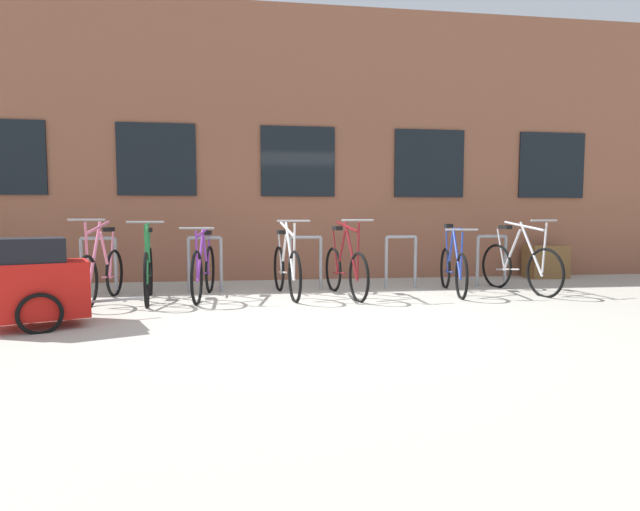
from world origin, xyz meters
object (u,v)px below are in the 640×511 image
bicycle_green (148,271)px  planter_box (546,262)px  bicycle_pink (102,273)px  bicycle_blue (453,268)px  bike_trailer (36,281)px  bicycle_white (286,269)px  bicycle_purple (204,270)px  bicycle_maroon (345,269)px  bicycle_silver (519,266)px

bicycle_green → planter_box: bicycle_green is taller
planter_box → bicycle_pink: bearing=-167.5°
bicycle_blue → bike_trailer: (-5.07, -1.64, 0.10)m
bicycle_green → bicycle_white: (1.85, 0.14, -0.00)m
bicycle_green → bicycle_purple: bearing=10.8°
bicycle_green → planter_box: size_ratio=2.47×
bicycle_white → bicycle_maroon: bearing=-7.8°
bicycle_maroon → bike_trailer: (-3.44, -1.58, 0.09)m
bicycle_purple → bicycle_pink: bearing=-172.9°
bicycle_green → bicycle_white: size_ratio=0.97×
bicycle_maroon → bicycle_pink: bearing=-179.0°
bicycle_purple → bicycle_pink: size_ratio=1.04×
bicycle_pink → bike_trailer: 1.53m
bicycle_white → bike_trailer: (-2.62, -1.69, 0.08)m
bicycle_maroon → bicycle_green: 2.68m
bicycle_green → bicycle_silver: size_ratio=1.00×
bicycle_purple → bicycle_white: bicycle_white is taller
bicycle_pink → bicycle_silver: bearing=0.8°
bicycle_white → bicycle_pink: size_ratio=1.05×
bicycle_maroon → bicycle_white: bicycle_maroon is taller
bicycle_purple → bicycle_white: 1.14m
bicycle_white → planter_box: size_ratio=2.53×
bicycle_white → bicycle_blue: bearing=-1.3°
bicycle_maroon → bicycle_pink: bicycle_pink is taller
bicycle_maroon → bike_trailer: 3.79m
bicycle_silver → planter_box: bearing=47.6°
bicycle_green → bicycle_blue: bearing=1.2°
bicycle_white → planter_box: bearing=16.6°
bicycle_silver → planter_box: (1.40, 1.53, -0.09)m
bicycle_pink → bicycle_maroon: bearing=1.0°
bike_trailer → planter_box: size_ratio=2.08×
bicycle_green → bicycle_pink: bearing=-177.5°
bicycle_blue → bicycle_white: size_ratio=0.96×
bicycle_blue → planter_box: bearing=31.9°
bicycle_silver → planter_box: bicycle_silver is taller
bicycle_maroon → planter_box: (4.04, 1.56, -0.08)m
bicycle_maroon → bicycle_blue: (1.62, 0.06, -0.01)m
bicycle_green → bike_trailer: 1.73m
bicycle_green → bicycle_white: bearing=4.5°
bicycle_pink → planter_box: (7.31, 1.62, -0.08)m
bicycle_pink → bicycle_purple: bearing=7.1°
bicycle_maroon → bicycle_blue: 1.62m
bicycle_maroon → bicycle_blue: size_ratio=1.00×
bicycle_purple → bicycle_silver: size_ratio=1.02×
bicycle_white → bike_trailer: bearing=-147.2°
bicycle_maroon → bicycle_pink: size_ratio=1.00×
bicycle_silver → bicycle_pink: (-5.91, -0.09, -0.01)m
bicycle_green → bicycle_silver: (5.32, 0.06, 0.00)m
bicycle_white → planter_box: (4.87, 1.45, -0.08)m
planter_box → bicycle_maroon: bearing=-158.9°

